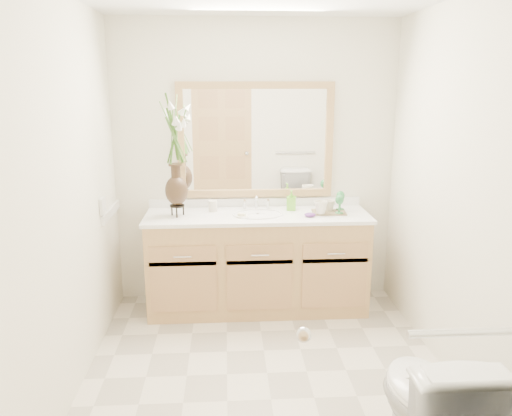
{
  "coord_description": "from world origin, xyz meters",
  "views": [
    {
      "loc": [
        -0.25,
        -2.95,
        1.88
      ],
      "look_at": [
        -0.03,
        0.65,
        0.97
      ],
      "focal_mm": 35.0,
      "sensor_mm": 36.0,
      "label": 1
    }
  ],
  "objects": [
    {
      "name": "door",
      "position": [
        -0.3,
        -1.29,
        1.0
      ],
      "size": [
        0.8,
        0.03,
        2.0
      ],
      "primitive_type": "cube",
      "color": "tan",
      "rests_on": "floor"
    },
    {
      "name": "mirror",
      "position": [
        0.0,
        1.28,
        1.41
      ],
      "size": [
        1.32,
        0.04,
        0.97
      ],
      "color": "white",
      "rests_on": "wall_back"
    },
    {
      "name": "soap_bottle",
      "position": [
        0.29,
        1.13,
        0.91
      ],
      "size": [
        0.08,
        0.08,
        0.15
      ],
      "primitive_type": "imported",
      "rotation": [
        0.0,
        0.0,
        -0.16
      ],
      "color": "#69C42E",
      "rests_on": "counter"
    },
    {
      "name": "purple_dish",
      "position": [
        0.42,
        0.9,
        0.85
      ],
      "size": [
        0.11,
        0.1,
        0.03
      ],
      "primitive_type": "ellipsoid",
      "rotation": [
        0.0,
        0.0,
        -0.39
      ],
      "color": "#582775",
      "rests_on": "counter"
    },
    {
      "name": "mug_left",
      "position": [
        0.51,
        0.95,
        0.9
      ],
      "size": [
        0.13,
        0.13,
        0.11
      ],
      "primitive_type": "imported",
      "rotation": [
        0.0,
        0.0,
        0.26
      ],
      "color": "beige",
      "rests_on": "tray"
    },
    {
      "name": "wall_back",
      "position": [
        0.0,
        1.3,
        1.2
      ],
      "size": [
        2.4,
        0.02,
        2.4
      ],
      "primitive_type": "cube",
      "color": "white",
      "rests_on": "floor"
    },
    {
      "name": "wall_left",
      "position": [
        -1.2,
        0.0,
        1.2
      ],
      "size": [
        0.02,
        2.6,
        2.4
      ],
      "primitive_type": "cube",
      "color": "white",
      "rests_on": "floor"
    },
    {
      "name": "flower_vase",
      "position": [
        -0.65,
        0.99,
        1.43
      ],
      "size": [
        0.21,
        0.21,
        0.88
      ],
      "rotation": [
        0.0,
        0.0,
        -0.17
      ],
      "color": "black",
      "rests_on": "counter"
    },
    {
      "name": "sink",
      "position": [
        0.0,
        1.0,
        0.78
      ],
      "size": [
        0.38,
        0.34,
        0.23
      ],
      "color": "white",
      "rests_on": "counter"
    },
    {
      "name": "tray",
      "position": [
        0.59,
        1.01,
        0.84
      ],
      "size": [
        0.29,
        0.2,
        0.01
      ],
      "primitive_type": "cube",
      "rotation": [
        0.0,
        0.0,
        -0.07
      ],
      "color": "brown",
      "rests_on": "counter"
    },
    {
      "name": "vanity",
      "position": [
        0.0,
        1.01,
        0.4
      ],
      "size": [
        1.8,
        0.55,
        0.8
      ],
      "color": "tan",
      "rests_on": "floor"
    },
    {
      "name": "grab_bar",
      "position": [
        0.7,
        -1.27,
        0.95
      ],
      "size": [
        0.55,
        0.03,
        0.03
      ],
      "primitive_type": "cylinder",
      "rotation": [
        0.0,
        1.57,
        0.0
      ],
      "color": "silver",
      "rests_on": "wall_front"
    },
    {
      "name": "goblet_back",
      "position": [
        0.7,
        1.07,
        0.95
      ],
      "size": [
        0.07,
        0.07,
        0.16
      ],
      "color": "#297C3D",
      "rests_on": "tray"
    },
    {
      "name": "counter",
      "position": [
        0.0,
        1.01,
        0.82
      ],
      "size": [
        1.84,
        0.57,
        0.03
      ],
      "primitive_type": "cube",
      "color": "white",
      "rests_on": "vanity"
    },
    {
      "name": "switch_plate",
      "position": [
        -1.19,
        0.76,
        0.98
      ],
      "size": [
        0.02,
        0.12,
        0.12
      ],
      "primitive_type": "cube",
      "color": "white",
      "rests_on": "wall_left"
    },
    {
      "name": "wall_front",
      "position": [
        0.0,
        -1.3,
        1.2
      ],
      "size": [
        2.4,
        0.02,
        2.4
      ],
      "primitive_type": "cube",
      "color": "white",
      "rests_on": "floor"
    },
    {
      "name": "floor",
      "position": [
        0.0,
        0.0,
        0.0
      ],
      "size": [
        2.6,
        2.6,
        0.0
      ],
      "primitive_type": "plane",
      "color": "beige",
      "rests_on": "ground"
    },
    {
      "name": "soap_dish",
      "position": [
        -0.13,
        0.92,
        0.84
      ],
      "size": [
        0.1,
        0.1,
        0.03
      ],
      "color": "beige",
      "rests_on": "counter"
    },
    {
      "name": "toilet",
      "position": [
        0.7,
        -0.92,
        0.37
      ],
      "size": [
        0.42,
        0.75,
        0.74
      ],
      "primitive_type": "imported",
      "rotation": [
        0.0,
        0.0,
        3.14
      ],
      "color": "white",
      "rests_on": "floor"
    },
    {
      "name": "tumbler",
      "position": [
        -0.37,
        1.12,
        0.88
      ],
      "size": [
        0.07,
        0.07,
        0.09
      ],
      "primitive_type": "cylinder",
      "color": "beige",
      "rests_on": "counter"
    },
    {
      "name": "mug_right",
      "position": [
        0.6,
        1.04,
        0.89
      ],
      "size": [
        0.13,
        0.13,
        0.09
      ],
      "primitive_type": "imported",
      "rotation": [
        0.0,
        0.0,
        0.57
      ],
      "color": "beige",
      "rests_on": "tray"
    },
    {
      "name": "wall_right",
      "position": [
        1.2,
        0.0,
        1.2
      ],
      "size": [
        0.02,
        2.6,
        2.4
      ],
      "primitive_type": "cube",
      "color": "white",
      "rests_on": "floor"
    },
    {
      "name": "goblet_front",
      "position": [
        0.66,
        0.95,
        0.95
      ],
      "size": [
        0.07,
        0.07,
        0.15
      ],
      "color": "#297C3D",
      "rests_on": "tray"
    }
  ]
}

